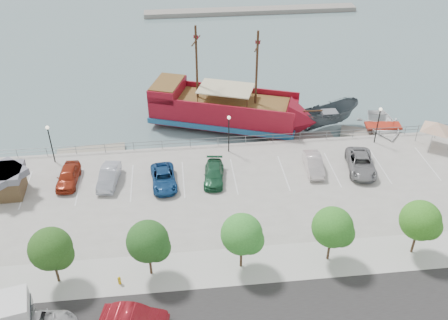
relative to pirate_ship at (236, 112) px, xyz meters
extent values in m
plane|color=slate|center=(-1.63, -13.12, -2.09)|extent=(160.00, 160.00, 0.00)
cube|color=#BBBAB7|center=(-1.63, -23.12, -1.07)|extent=(100.00, 4.00, 0.05)
cylinder|color=slate|center=(-1.63, -5.32, -0.14)|extent=(50.00, 0.06, 0.06)
cylinder|color=slate|center=(-1.63, -5.32, -0.54)|extent=(50.00, 0.06, 0.06)
cube|color=gray|center=(8.37, 41.88, -1.69)|extent=(40.00, 3.00, 0.80)
cube|color=maroon|center=(-1.34, 0.48, -0.10)|extent=(17.56, 10.62, 2.73)
cube|color=#1C5482|center=(-1.34, 0.48, -0.99)|extent=(17.96, 11.03, 0.63)
cone|color=maroon|center=(7.33, -2.65, -0.10)|extent=(4.86, 5.87, 5.03)
cube|color=maroon|center=(-7.75, 2.80, 2.00)|extent=(4.74, 6.00, 1.47)
cube|color=brown|center=(-7.75, 2.80, 2.79)|extent=(4.40, 5.53, 0.13)
cube|color=brown|center=(-0.85, 0.31, 1.32)|extent=(14.38, 8.96, 0.16)
cube|color=maroon|center=(-0.49, 2.85, 1.63)|extent=(15.85, 5.89, 0.73)
cube|color=maroon|center=(-2.20, -1.88, 1.63)|extent=(15.85, 5.89, 0.73)
cylinder|color=#382111|center=(2.11, -0.76, 5.56)|extent=(0.32, 0.32, 8.60)
cylinder|color=#382111|center=(-4.30, 1.55, 5.56)|extent=(0.32, 0.32, 8.60)
cylinder|color=#382111|center=(2.11, -0.76, 8.18)|extent=(1.21, 3.01, 0.15)
cylinder|color=#382111|center=(-4.30, 1.55, 8.18)|extent=(1.21, 3.01, 0.15)
cube|color=beige|center=(-1.15, 0.41, 2.84)|extent=(7.07, 5.81, 0.13)
cylinder|color=#382111|center=(8.02, -2.90, 1.16)|extent=(2.51, 1.04, 0.62)
imported|color=#414B50|center=(10.75, -1.44, -0.64)|extent=(8.01, 4.94, 2.91)
imported|color=white|center=(16.61, -3.42, -1.36)|extent=(5.71, 7.50, 1.45)
cube|color=gray|center=(-16.38, -3.92, -1.88)|extent=(7.40, 2.67, 0.41)
cube|color=slate|center=(6.91, -3.92, -1.88)|extent=(7.60, 2.58, 0.43)
cube|color=gray|center=(15.46, -3.92, -1.88)|extent=(7.68, 4.67, 0.42)
cube|color=brown|center=(-23.01, -11.59, -0.02)|extent=(2.98, 2.98, 2.13)
cube|color=slate|center=(-23.01, -11.59, 1.29)|extent=(3.38, 3.38, 0.68)
cylinder|color=slate|center=(18.94, -6.84, -0.06)|extent=(0.07, 0.07, 2.05)
cylinder|color=slate|center=(21.34, -6.49, -0.06)|extent=(0.07, 0.07, 2.05)
cylinder|color=slate|center=(19.30, -9.24, -0.06)|extent=(0.07, 0.07, 2.05)
pyramid|color=silver|center=(20.32, -7.87, 1.76)|extent=(4.45, 4.45, 0.84)
imported|color=maroon|center=(-10.69, -27.86, -0.33)|extent=(4.87, 2.52, 1.53)
cylinder|color=#C89E0C|center=(-11.99, -23.92, -0.80)|extent=(0.23, 0.23, 0.58)
sphere|color=#C89E0C|center=(-11.99, -23.92, -0.49)|extent=(0.25, 0.25, 0.25)
cylinder|color=black|center=(-19.63, -6.62, 0.91)|extent=(0.12, 0.12, 4.00)
sphere|color=#FFF2CC|center=(-19.63, -6.62, 3.01)|extent=(0.36, 0.36, 0.36)
cylinder|color=black|center=(-1.63, -6.62, 0.91)|extent=(0.12, 0.12, 4.00)
sphere|color=#FFF2CC|center=(-1.63, -6.62, 3.01)|extent=(0.36, 0.36, 0.36)
cylinder|color=black|center=(14.37, -6.62, 0.91)|extent=(0.12, 0.12, 4.00)
sphere|color=#FFF2CC|center=(14.37, -6.62, 3.01)|extent=(0.36, 0.36, 0.36)
cylinder|color=#473321|center=(-16.63, -23.12, 0.01)|extent=(0.20, 0.20, 2.20)
sphere|color=#224816|center=(-16.63, -23.12, 2.31)|extent=(3.20, 3.20, 3.20)
sphere|color=#224816|center=(-16.03, -23.42, 1.91)|extent=(2.20, 2.20, 2.20)
cylinder|color=#473321|center=(-9.63, -23.12, 0.01)|extent=(0.20, 0.20, 2.20)
sphere|color=#1F4A19|center=(-9.63, -23.12, 2.31)|extent=(3.20, 3.20, 3.20)
sphere|color=#1F4A19|center=(-9.03, -23.42, 1.91)|extent=(2.20, 2.20, 2.20)
cylinder|color=#473321|center=(-2.63, -23.12, 0.01)|extent=(0.20, 0.20, 2.20)
sphere|color=#2E7928|center=(-2.63, -23.12, 2.31)|extent=(3.20, 3.20, 3.20)
sphere|color=#2E7928|center=(-2.03, -23.42, 1.91)|extent=(2.20, 2.20, 2.20)
cylinder|color=#473321|center=(4.37, -23.12, 0.01)|extent=(0.20, 0.20, 2.20)
sphere|color=#2B6E1F|center=(4.37, -23.12, 2.31)|extent=(3.20, 3.20, 3.20)
sphere|color=#2B6E1F|center=(4.97, -23.42, 1.91)|extent=(2.20, 2.20, 2.20)
cylinder|color=#473321|center=(11.37, -23.12, 0.01)|extent=(0.20, 0.20, 2.20)
sphere|color=#30711C|center=(11.37, -23.12, 2.31)|extent=(3.20, 3.20, 3.20)
sphere|color=#30711C|center=(11.97, -23.42, 1.91)|extent=(2.20, 2.20, 2.20)
imported|color=maroon|center=(-17.66, -10.39, -0.32)|extent=(2.11, 4.63, 1.54)
imported|color=#A6ABB9|center=(-13.75, -10.89, -0.34)|extent=(2.18, 4.74, 1.51)
imported|color=navy|center=(-8.52, -11.68, -0.40)|extent=(2.67, 5.12, 1.37)
imported|color=#1D5334|center=(-3.66, -11.46, -0.42)|extent=(2.45, 4.81, 1.34)
imported|color=beige|center=(6.40, -10.98, -0.36)|extent=(1.85, 4.52, 1.46)
imported|color=gray|center=(11.09, -11.45, -0.32)|extent=(3.46, 5.86, 1.53)
camera|label=1|loc=(-7.02, -50.56, 27.95)|focal=40.00mm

